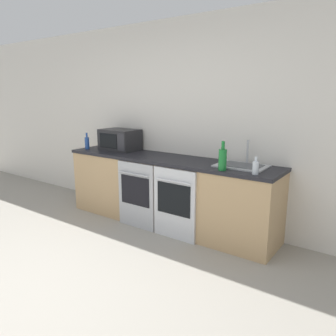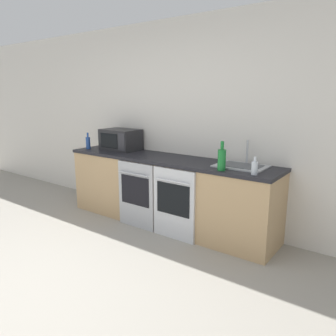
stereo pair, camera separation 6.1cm
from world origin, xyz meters
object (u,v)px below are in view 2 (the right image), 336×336
microwave (121,140)px  bottle_clear (255,168)px  bottle_green (222,159)px  oven_right (174,204)px  sink (241,166)px  kettle (106,141)px  bottle_blue (88,143)px  oven_left (136,195)px

microwave → bottle_clear: microwave is taller
bottle_green → bottle_clear: bearing=3.9°
oven_right → sink: size_ratio=1.54×
kettle → sink: sink is taller
bottle_blue → bottle_clear: (2.56, -0.07, -0.02)m
bottle_green → sink: bottle_green is taller
oven_left → microwave: 0.97m
sink → kettle: bearing=177.3°
oven_left → bottle_clear: bottle_clear is taller
oven_right → sink: (0.64, 0.37, 0.47)m
kettle → sink: (2.26, -0.11, -0.08)m
oven_right → bottle_blue: size_ratio=3.56×
bottle_blue → bottle_green: 2.22m
oven_right → bottle_blue: (-1.67, 0.19, 0.55)m
oven_left → bottle_clear: 1.58m
oven_left → bottle_green: bottle_green is taller
bottle_green → sink: (0.10, 0.28, -0.11)m
bottle_blue → kettle: bearing=79.2°
microwave → bottle_clear: 2.14m
bottle_green → sink: bearing=71.2°
bottle_clear → sink: bearing=134.7°
oven_left → bottle_blue: bearing=170.3°
oven_left → bottle_green: bearing=4.5°
oven_right → kettle: size_ratio=4.30×
oven_right → bottle_blue: 1.77m
bottle_clear → kettle: size_ratio=0.92×
bottle_blue → oven_right: bearing=-6.4°
oven_right → bottle_clear: (0.90, 0.11, 0.53)m
bottle_blue → oven_left: bearing=-9.7°
bottle_blue → kettle: (0.06, 0.29, 0.00)m
oven_left → bottle_blue: bottle_blue is taller
bottle_clear → microwave: bearing=172.1°
kettle → oven_left: bearing=-24.9°
microwave → oven_right: bearing=-18.5°
microwave → sink: microwave is taller
oven_left → sink: bearing=16.8°
bottle_clear → sink: (-0.25, 0.26, -0.06)m
bottle_clear → bottle_green: bottle_green is taller
microwave → bottle_green: size_ratio=1.75×
bottle_clear → bottle_green: bearing=-176.1°
oven_right → sink: sink is taller
oven_left → oven_right: size_ratio=1.00×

